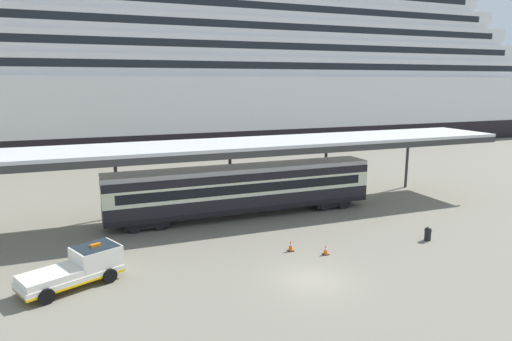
% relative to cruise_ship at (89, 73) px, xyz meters
% --- Properties ---
extents(ground_plane, '(400.00, 400.00, 0.00)m').
position_rel_cruise_ship_xyz_m(ground_plane, '(9.70, -55.95, -11.95)').
color(ground_plane, slate).
extents(cruise_ship, '(175.43, 27.43, 35.29)m').
position_rel_cruise_ship_xyz_m(cruise_ship, '(0.00, 0.00, 0.00)').
color(cruise_ship, black).
rests_on(cruise_ship, ground).
extents(platform_canopy, '(47.42, 6.50, 5.99)m').
position_rel_cruise_ship_xyz_m(platform_canopy, '(10.19, -42.99, -6.19)').
color(platform_canopy, silver).
rests_on(platform_canopy, ground).
extents(train_carriage, '(21.61, 2.81, 4.11)m').
position_rel_cruise_ship_xyz_m(train_carriage, '(10.19, -43.39, -9.64)').
color(train_carriage, black).
rests_on(train_carriage, ground).
extents(service_truck, '(5.57, 3.97, 2.02)m').
position_rel_cruise_ship_xyz_m(service_truck, '(-2.11, -51.82, -10.96)').
color(service_truck, silver).
rests_on(service_truck, ground).
extents(traffic_cone_near, '(0.36, 0.36, 0.75)m').
position_rel_cruise_ship_xyz_m(traffic_cone_near, '(10.48, -51.68, -11.58)').
color(traffic_cone_near, black).
rests_on(traffic_cone_near, ground).
extents(traffic_cone_mid, '(0.36, 0.36, 0.65)m').
position_rel_cruise_ship_xyz_m(traffic_cone_mid, '(12.28, -53.01, -11.63)').
color(traffic_cone_mid, black).
rests_on(traffic_cone_mid, ground).
extents(quay_bollard, '(0.48, 0.48, 0.96)m').
position_rel_cruise_ship_xyz_m(quay_bollard, '(20.11, -53.30, -11.43)').
color(quay_bollard, black).
rests_on(quay_bollard, ground).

